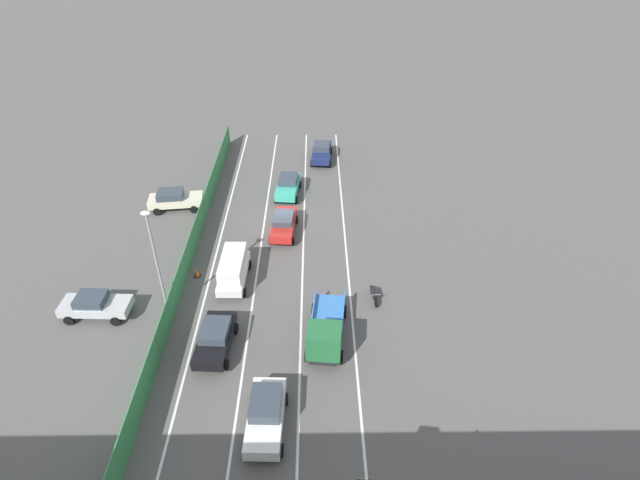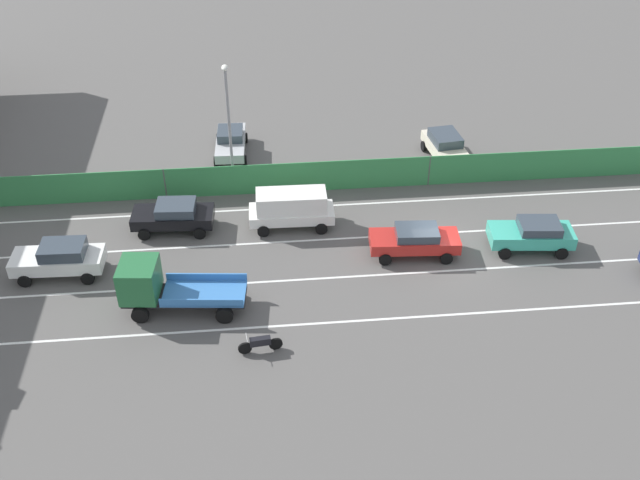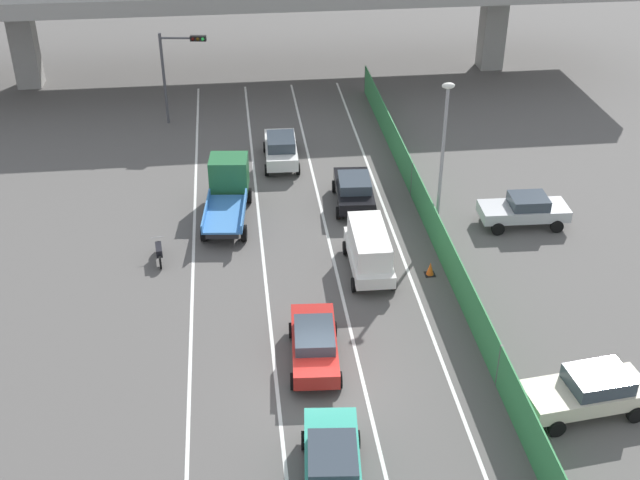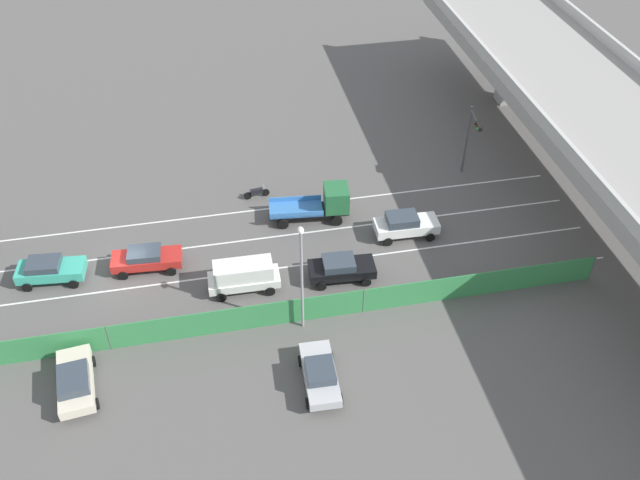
{
  "view_description": "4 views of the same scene",
  "coord_description": "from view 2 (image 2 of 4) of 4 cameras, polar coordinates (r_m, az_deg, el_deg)",
  "views": [
    {
      "loc": [
        -2.56,
        35.11,
        22.72
      ],
      "look_at": [
        -2.88,
        5.29,
        2.02
      ],
      "focal_mm": 28.82,
      "sensor_mm": 36.0,
      "label": 1
    },
    {
      "loc": [
        -29.96,
        9.07,
        22.85
      ],
      "look_at": [
        -0.76,
        6.25,
        1.71
      ],
      "focal_mm": 41.67,
      "sensor_mm": 36.0,
      "label": 2
    },
    {
      "loc": [
        -2.7,
        -23.26,
        20.55
      ],
      "look_at": [
        0.76,
        6.53,
        2.33
      ],
      "focal_mm": 45.94,
      "sensor_mm": 36.0,
      "label": 3
    },
    {
      "loc": [
        34.47,
        6.07,
        30.75
      ],
      "look_at": [
        1.82,
        12.59,
        2.16
      ],
      "focal_mm": 38.12,
      "sensor_mm": 36.0,
      "label": 4
    }
  ],
  "objects": [
    {
      "name": "ground_plane",
      "position": [
        38.76,
        9.13,
        -0.88
      ],
      "size": [
        300.0,
        300.0,
        0.0
      ],
      "primitive_type": "plane",
      "color": "#565451"
    },
    {
      "name": "car_van_white",
      "position": [
        39.54,
        -2.21,
        2.54
      ],
      "size": [
        2.02,
        4.56,
        2.1
      ],
      "color": "silver",
      "rests_on": "ground"
    },
    {
      "name": "car_sedan_white",
      "position": [
        38.38,
        -19.39,
        -1.33
      ],
      "size": [
        2.07,
        4.46,
        1.77
      ],
      "color": "white",
      "rests_on": "ground"
    },
    {
      "name": "lane_line_mid_right",
      "position": [
        39.05,
        -1.08,
        -0.04
      ],
      "size": [
        0.14,
        49.52,
        0.01
      ],
      "primitive_type": "cube",
      "color": "silver",
      "rests_on": "ground"
    },
    {
      "name": "street_lamp",
      "position": [
        41.22,
        -7.02,
        9.24
      ],
      "size": [
        0.6,
        0.36,
        7.68
      ],
      "color": "gray",
      "rests_on": "ground"
    },
    {
      "name": "flatbed_truck_blue",
      "position": [
        34.77,
        -12.17,
        -3.49
      ],
      "size": [
        2.66,
        5.8,
        2.54
      ],
      "color": "black",
      "rests_on": "ground"
    },
    {
      "name": "parked_wagon_silver",
      "position": [
        46.89,
        -6.88,
        7.55
      ],
      "size": [
        4.39,
        2.11,
        1.58
      ],
      "color": "#B2B5B7",
      "rests_on": "ground"
    },
    {
      "name": "car_taxi_teal",
      "position": [
        39.5,
        16.0,
        0.47
      ],
      "size": [
        2.32,
        4.4,
        1.62
      ],
      "color": "teal",
      "rests_on": "ground"
    },
    {
      "name": "car_sedan_black",
      "position": [
        40.15,
        -11.17,
        1.89
      ],
      "size": [
        2.25,
        4.38,
        1.62
      ],
      "color": "black",
      "rests_on": "ground"
    },
    {
      "name": "lane_line_mid_left",
      "position": [
        36.47,
        -0.66,
        -3.01
      ],
      "size": [
        0.14,
        49.52,
        0.01
      ],
      "primitive_type": "cube",
      "color": "silver",
      "rests_on": "ground"
    },
    {
      "name": "lane_line_left_edge",
      "position": [
        34.01,
        -0.19,
        -6.42
      ],
      "size": [
        0.14,
        49.52,
        0.01
      ],
      "primitive_type": "cube",
      "color": "silver",
      "rests_on": "ground"
    },
    {
      "name": "green_fence",
      "position": [
        42.64,
        -1.63,
        4.85
      ],
      "size": [
        0.1,
        45.62,
        1.89
      ],
      "color": "#338447",
      "rests_on": "ground"
    },
    {
      "name": "lane_line_right_edge",
      "position": [
        41.72,
        -1.44,
        2.56
      ],
      "size": [
        0.14,
        49.52,
        0.01
      ],
      "primitive_type": "cube",
      "color": "silver",
      "rests_on": "ground"
    },
    {
      "name": "motorcycle",
      "position": [
        32.51,
        -4.61,
        -7.91
      ],
      "size": [
        0.6,
        1.95,
        0.93
      ],
      "color": "black",
      "rests_on": "ground"
    },
    {
      "name": "parked_sedan_cream",
      "position": [
        46.45,
        9.67,
        7.07
      ],
      "size": [
        4.64,
        2.45,
        1.67
      ],
      "color": "beige",
      "rests_on": "ground"
    },
    {
      "name": "traffic_cone",
      "position": [
        42.33,
        -1.55,
        3.58
      ],
      "size": [
        0.47,
        0.47,
        0.65
      ],
      "color": "orange",
      "rests_on": "ground"
    },
    {
      "name": "car_sedan_red",
      "position": [
        37.9,
        7.3,
        0.01
      ],
      "size": [
        2.17,
        4.63,
        1.56
      ],
      "color": "red",
      "rests_on": "ground"
    }
  ]
}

